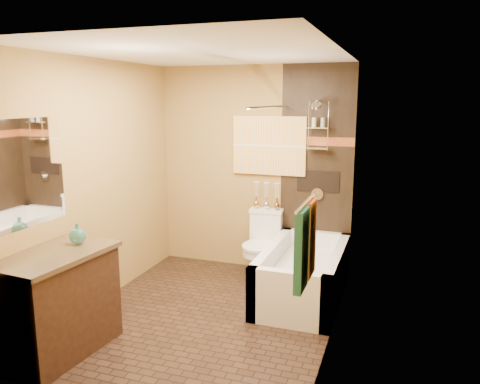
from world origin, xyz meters
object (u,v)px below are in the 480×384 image
at_px(bathtub, 303,278).
at_px(vanity, 57,302).
at_px(sunset_painting, 269,146).
at_px(toilet, 262,244).

relative_size(bathtub, vanity, 1.44).
bearing_deg(vanity, sunset_painting, 70.87).
distance_m(toilet, vanity, 2.48).
bearing_deg(sunset_painting, vanity, -114.43).
height_order(toilet, vanity, vanity).
distance_m(sunset_painting, vanity, 2.94).
bearing_deg(bathtub, vanity, -134.58).
distance_m(sunset_painting, toilet, 1.18).
distance_m(bathtub, vanity, 2.47).
bearing_deg(toilet, bathtub, -42.66).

